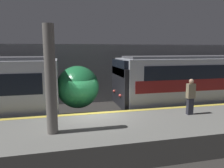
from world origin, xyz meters
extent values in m
plane|color=#33302D|center=(0.00, 0.00, 0.00)|extent=(120.00, 120.00, 0.00)
cube|color=slate|center=(0.00, -1.95, 0.50)|extent=(40.00, 3.91, 1.00)
cube|color=#EAD14C|center=(0.00, -0.15, 1.01)|extent=(40.00, 0.30, 0.01)
cube|color=#939399|center=(0.00, 6.16, 2.26)|extent=(50.00, 0.15, 4.52)
cylinder|color=slate|center=(-2.00, -2.30, 3.02)|extent=(0.40, 0.40, 4.04)
ellipsoid|color=#238447|center=(-0.66, 2.01, 1.99)|extent=(2.42, 2.84, 2.42)
sphere|color=#F2EFCC|center=(0.29, 2.01, 1.56)|extent=(0.20, 0.20, 0.20)
cube|color=black|center=(1.84, 2.01, 1.91)|extent=(0.25, 3.02, 2.30)
cube|color=black|center=(1.84, 2.01, 3.06)|extent=(0.25, 2.71, 0.92)
sphere|color=#EA4C42|center=(1.68, 1.31, 1.51)|extent=(0.18, 0.18, 0.18)
sphere|color=#EA4C42|center=(1.68, 2.70, 1.51)|extent=(0.18, 0.18, 0.18)
cube|color=#2D2D38|center=(4.42, -1.42, 1.41)|extent=(0.28, 0.20, 0.81)
cube|color=gray|center=(4.42, -1.42, 2.16)|extent=(0.38, 0.24, 0.70)
sphere|color=tan|center=(4.42, -1.42, 2.63)|extent=(0.23, 0.23, 0.23)
camera|label=1|loc=(-1.67, -10.49, 4.14)|focal=35.00mm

